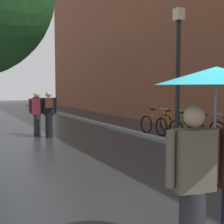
{
  "coord_description": "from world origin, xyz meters",
  "views": [
    {
      "loc": [
        -2.87,
        -2.45,
        1.84
      ],
      "look_at": [
        -0.23,
        2.84,
        1.35
      ],
      "focal_mm": 49.88,
      "sensor_mm": 36.0,
      "label": 1
    }
  ],
  "objects_px": {
    "parked_bicycle_4": "(186,128)",
    "pedestrian_walking_midground": "(49,113)",
    "pedestrian_walking_far": "(37,112)",
    "parked_bicycle_3": "(208,131)",
    "street_lamp_post": "(178,69)",
    "parked_bicycle_6": "(156,123)",
    "parked_bicycle_5": "(172,125)",
    "couple_under_umbrella": "(215,129)"
  },
  "relations": [
    {
      "from": "parked_bicycle_6",
      "to": "pedestrian_walking_midground",
      "type": "xyz_separation_m",
      "value": [
        -4.19,
        0.66,
        0.51
      ]
    },
    {
      "from": "parked_bicycle_4",
      "to": "parked_bicycle_5",
      "type": "distance_m",
      "value": 0.9
    },
    {
      "from": "parked_bicycle_3",
      "to": "parked_bicycle_4",
      "type": "height_order",
      "value": "same"
    },
    {
      "from": "parked_bicycle_3",
      "to": "couple_under_umbrella",
      "type": "relative_size",
      "value": 0.58
    },
    {
      "from": "pedestrian_walking_midground",
      "to": "pedestrian_walking_far",
      "type": "bearing_deg",
      "value": 112.82
    },
    {
      "from": "parked_bicycle_3",
      "to": "parked_bicycle_4",
      "type": "relative_size",
      "value": 1.01
    },
    {
      "from": "street_lamp_post",
      "to": "pedestrian_walking_far",
      "type": "bearing_deg",
      "value": 120.55
    },
    {
      "from": "parked_bicycle_5",
      "to": "street_lamp_post",
      "type": "xyz_separation_m",
      "value": [
        -1.78,
        -2.53,
        1.95
      ]
    },
    {
      "from": "pedestrian_walking_far",
      "to": "parked_bicycle_4",
      "type": "bearing_deg",
      "value": -34.57
    },
    {
      "from": "parked_bicycle_4",
      "to": "pedestrian_walking_far",
      "type": "bearing_deg",
      "value": 145.43
    },
    {
      "from": "parked_bicycle_6",
      "to": "parked_bicycle_4",
      "type": "bearing_deg",
      "value": -88.47
    },
    {
      "from": "street_lamp_post",
      "to": "pedestrian_walking_midground",
      "type": "distance_m",
      "value": 5.02
    },
    {
      "from": "parked_bicycle_5",
      "to": "pedestrian_walking_midground",
      "type": "xyz_separation_m",
      "value": [
        -4.31,
        1.56,
        0.51
      ]
    },
    {
      "from": "street_lamp_post",
      "to": "pedestrian_walking_midground",
      "type": "relative_size",
      "value": 2.37
    },
    {
      "from": "parked_bicycle_3",
      "to": "parked_bicycle_6",
      "type": "bearing_deg",
      "value": 92.79
    },
    {
      "from": "parked_bicycle_5",
      "to": "pedestrian_walking_midground",
      "type": "distance_m",
      "value": 4.61
    },
    {
      "from": "parked_bicycle_6",
      "to": "street_lamp_post",
      "type": "xyz_separation_m",
      "value": [
        -1.67,
        -3.42,
        1.95
      ]
    },
    {
      "from": "parked_bicycle_4",
      "to": "pedestrian_walking_midground",
      "type": "height_order",
      "value": "pedestrian_walking_midground"
    },
    {
      "from": "parked_bicycle_4",
      "to": "pedestrian_walking_midground",
      "type": "distance_m",
      "value": 4.93
    },
    {
      "from": "couple_under_umbrella",
      "to": "pedestrian_walking_midground",
      "type": "xyz_separation_m",
      "value": [
        0.64,
        8.68,
        -0.52
      ]
    },
    {
      "from": "parked_bicycle_5",
      "to": "pedestrian_walking_far",
      "type": "relative_size",
      "value": 0.68
    },
    {
      "from": "couple_under_umbrella",
      "to": "street_lamp_post",
      "type": "xyz_separation_m",
      "value": [
        3.16,
        4.59,
        0.92
      ]
    },
    {
      "from": "couple_under_umbrella",
      "to": "pedestrian_walking_midground",
      "type": "distance_m",
      "value": 8.72
    },
    {
      "from": "parked_bicycle_4",
      "to": "pedestrian_walking_far",
      "type": "distance_m",
      "value": 5.51
    },
    {
      "from": "street_lamp_post",
      "to": "pedestrian_walking_midground",
      "type": "bearing_deg",
      "value": 121.7
    },
    {
      "from": "parked_bicycle_5",
      "to": "couple_under_umbrella",
      "type": "distance_m",
      "value": 8.73
    },
    {
      "from": "parked_bicycle_5",
      "to": "parked_bicycle_4",
      "type": "bearing_deg",
      "value": -94.26
    },
    {
      "from": "pedestrian_walking_far",
      "to": "parked_bicycle_3",
      "type": "bearing_deg",
      "value": -41.39
    },
    {
      "from": "parked_bicycle_4",
      "to": "pedestrian_walking_midground",
      "type": "bearing_deg",
      "value": 149.95
    },
    {
      "from": "parked_bicycle_4",
      "to": "street_lamp_post",
      "type": "xyz_separation_m",
      "value": [
        -1.71,
        -1.64,
        1.95
      ]
    },
    {
      "from": "couple_under_umbrella",
      "to": "street_lamp_post",
      "type": "distance_m",
      "value": 5.65
    },
    {
      "from": "parked_bicycle_3",
      "to": "couple_under_umbrella",
      "type": "height_order",
      "value": "couple_under_umbrella"
    },
    {
      "from": "parked_bicycle_6",
      "to": "pedestrian_walking_midground",
      "type": "height_order",
      "value": "pedestrian_walking_midground"
    },
    {
      "from": "pedestrian_walking_midground",
      "to": "parked_bicycle_3",
      "type": "bearing_deg",
      "value": -38.14
    },
    {
      "from": "parked_bicycle_4",
      "to": "parked_bicycle_5",
      "type": "relative_size",
      "value": 1.05
    },
    {
      "from": "parked_bicycle_5",
      "to": "street_lamp_post",
      "type": "distance_m",
      "value": 3.66
    },
    {
      "from": "parked_bicycle_3",
      "to": "pedestrian_walking_midground",
      "type": "bearing_deg",
      "value": 141.86
    },
    {
      "from": "street_lamp_post",
      "to": "pedestrian_walking_midground",
      "type": "height_order",
      "value": "street_lamp_post"
    },
    {
      "from": "pedestrian_walking_midground",
      "to": "parked_bicycle_4",
      "type": "bearing_deg",
      "value": -30.05
    },
    {
      "from": "parked_bicycle_5",
      "to": "couple_under_umbrella",
      "type": "relative_size",
      "value": 0.54
    },
    {
      "from": "street_lamp_post",
      "to": "couple_under_umbrella",
      "type": "bearing_deg",
      "value": -124.57
    },
    {
      "from": "parked_bicycle_4",
      "to": "pedestrian_walking_far",
      "type": "relative_size",
      "value": 0.71
    }
  ]
}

